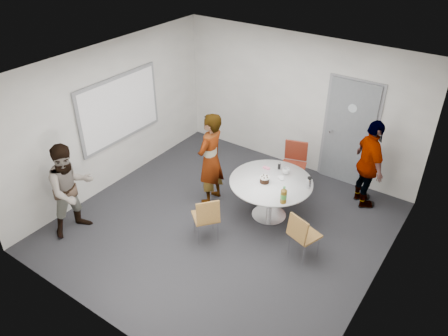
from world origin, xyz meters
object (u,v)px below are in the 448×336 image
Objects in this scene: door at (349,134)px; whiteboard at (120,109)px; chair_near_right at (302,233)px; chair_far at (294,160)px; person_main at (210,159)px; chair_near_left at (207,216)px; table at (272,187)px; person_right at (369,165)px; person_left at (71,189)px.

whiteboard is (-3.56, -2.28, 0.42)m from door.
chair_near_right is at bearing -2.43° from whiteboard.
chair_far is (2.85, 1.55, -0.88)m from whiteboard.
whiteboard is 1.10× the size of person_main.
person_main is at bearing -173.94° from chair_near_right.
door is 2.59× the size of chair_near_left.
door reaches higher than table.
whiteboard is 2.36× the size of chair_near_right.
person_right is at bearing 47.33° from table.
person_main is at bearing -130.54° from door.
chair_far is at bearing -134.00° from door.
whiteboard is at bearing 28.78° from person_left.
door is at bearing -151.37° from chair_far.
person_left reaches higher than table.
chair_far is (-1.00, 1.71, 0.08)m from chair_near_right.
table is at bearing 14.01° from chair_near_left.
person_main is 1.08× the size of person_left.
table is at bearing -37.72° from person_left.
whiteboard is 1.15× the size of person_right.
door is at bearing 115.31° from chair_near_right.
person_left is (-1.34, -1.93, -0.07)m from person_main.
chair_far is at bearing 138.75° from chair_near_right.
whiteboard is 4.56m from person_right.
chair_near_right is at bearing -35.71° from table.
door is 4.25m from whiteboard.
person_left is 0.97× the size of person_right.
chair_near_left is 1.49m from chair_near_right.
door is 2.52m from chair_near_right.
person_main is at bearing 72.24° from chair_near_left.
person_main is 2.35m from person_left.
whiteboard is 2.71m from chair_near_left.
chair_far is 0.58× the size of person_left.
person_right is (1.18, 1.28, 0.20)m from table.
chair_near_right is (3.86, -0.16, -0.96)m from whiteboard.
person_left is (-2.34, -3.20, 0.23)m from chair_far.
table is at bearing 97.26° from person_right.
chair_near_right is at bearing 102.94° from chair_far.
table is (-0.58, -1.82, -0.40)m from door.
person_left is (-3.05, -3.93, -0.23)m from door.
table is at bearing 79.19° from chair_far.
chair_near_left is 0.88× the size of chair_far.
person_right is (0.60, -0.53, -0.20)m from door.
table reaches higher than chair_far.
person_left is at bearing 156.49° from chair_near_left.
person_left is at bearing -139.34° from table.
table is 0.87× the size of person_left.
person_left is 4.99m from person_right.
person_left is (0.51, -1.65, -0.65)m from whiteboard.
chair_far is at bearing 138.19° from person_main.
person_right is at bearing 99.36° from chair_near_right.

